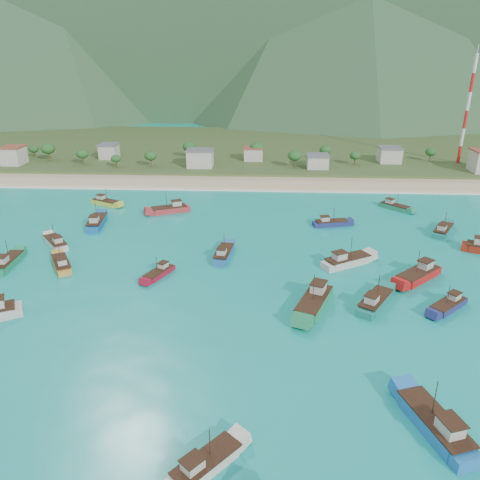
{
  "coord_description": "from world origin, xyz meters",
  "views": [
    {
      "loc": [
        -0.03,
        -83.46,
        44.82
      ],
      "look_at": [
        -5.26,
        18.0,
        3.0
      ],
      "focal_mm": 35.0,
      "sensor_mm": 36.0,
      "label": 1
    }
  ],
  "objects_px": {
    "boat_9": "(418,275)",
    "boat_0": "(8,263)",
    "boat_5": "(224,254)",
    "boat_7": "(347,261)",
    "boat_3": "(314,303)",
    "boat_12": "(375,302)",
    "boat_23": "(106,203)",
    "radio_tower": "(467,111)",
    "boat_16": "(435,425)",
    "boat_22": "(159,273)",
    "boat_11": "(395,207)",
    "boat_26": "(62,265)",
    "boat_21": "(97,223)",
    "boat_4": "(205,465)",
    "boat_14": "(331,223)",
    "boat_6": "(448,306)",
    "boat_18": "(170,210)",
    "boat_19": "(443,231)",
    "boat_17": "(56,243)"
  },
  "relations": [
    {
      "from": "boat_21",
      "to": "boat_26",
      "type": "distance_m",
      "value": 26.15
    },
    {
      "from": "boat_6",
      "to": "boat_22",
      "type": "relative_size",
      "value": 1.02
    },
    {
      "from": "boat_7",
      "to": "boat_9",
      "type": "distance_m",
      "value": 15.18
    },
    {
      "from": "boat_9",
      "to": "boat_17",
      "type": "bearing_deg",
      "value": 38.19
    },
    {
      "from": "boat_5",
      "to": "boat_22",
      "type": "distance_m",
      "value": 16.41
    },
    {
      "from": "boat_9",
      "to": "boat_17",
      "type": "xyz_separation_m",
      "value": [
        -83.02,
        13.68,
        -0.22
      ]
    },
    {
      "from": "boat_6",
      "to": "boat_7",
      "type": "bearing_deg",
      "value": -0.57
    },
    {
      "from": "boat_12",
      "to": "boat_16",
      "type": "distance_m",
      "value": 30.97
    },
    {
      "from": "boat_22",
      "to": "boat_26",
      "type": "relative_size",
      "value": 0.86
    },
    {
      "from": "boat_22",
      "to": "boat_23",
      "type": "bearing_deg",
      "value": -35.45
    },
    {
      "from": "boat_16",
      "to": "boat_26",
      "type": "relative_size",
      "value": 1.3
    },
    {
      "from": "boat_5",
      "to": "boat_12",
      "type": "xyz_separation_m",
      "value": [
        30.15,
        -20.59,
        0.08
      ]
    },
    {
      "from": "boat_0",
      "to": "boat_9",
      "type": "distance_m",
      "value": 88.98
    },
    {
      "from": "boat_4",
      "to": "boat_11",
      "type": "relative_size",
      "value": 1.06
    },
    {
      "from": "boat_11",
      "to": "boat_26",
      "type": "height_order",
      "value": "boat_26"
    },
    {
      "from": "boat_17",
      "to": "boat_22",
      "type": "relative_size",
      "value": 1.12
    },
    {
      "from": "boat_5",
      "to": "boat_26",
      "type": "bearing_deg",
      "value": -161.04
    },
    {
      "from": "boat_18",
      "to": "boat_11",
      "type": "bearing_deg",
      "value": -108.78
    },
    {
      "from": "boat_3",
      "to": "boat_12",
      "type": "distance_m",
      "value": 11.51
    },
    {
      "from": "boat_12",
      "to": "boat_21",
      "type": "distance_m",
      "value": 77.23
    },
    {
      "from": "boat_5",
      "to": "boat_19",
      "type": "bearing_deg",
      "value": 25.12
    },
    {
      "from": "radio_tower",
      "to": "boat_16",
      "type": "relative_size",
      "value": 3.16
    },
    {
      "from": "boat_22",
      "to": "boat_3",
      "type": "bearing_deg",
      "value": -175.0
    },
    {
      "from": "boat_4",
      "to": "boat_14",
      "type": "bearing_deg",
      "value": 115.05
    },
    {
      "from": "boat_6",
      "to": "boat_14",
      "type": "bearing_deg",
      "value": -21.22
    },
    {
      "from": "boat_6",
      "to": "boat_23",
      "type": "xyz_separation_m",
      "value": [
        -83.2,
        58.11,
        0.05
      ]
    },
    {
      "from": "boat_23",
      "to": "boat_12",
      "type": "bearing_deg",
      "value": 77.87
    },
    {
      "from": "radio_tower",
      "to": "boat_17",
      "type": "height_order",
      "value": "radio_tower"
    },
    {
      "from": "boat_7",
      "to": "boat_12",
      "type": "xyz_separation_m",
      "value": [
        2.45,
        -17.78,
        -0.08
      ]
    },
    {
      "from": "boat_3",
      "to": "boat_17",
      "type": "height_order",
      "value": "boat_3"
    },
    {
      "from": "boat_3",
      "to": "boat_4",
      "type": "distance_m",
      "value": 40.35
    },
    {
      "from": "boat_4",
      "to": "boat_18",
      "type": "relative_size",
      "value": 0.79
    },
    {
      "from": "boat_18",
      "to": "boat_6",
      "type": "bearing_deg",
      "value": -154.24
    },
    {
      "from": "boat_3",
      "to": "boat_14",
      "type": "relative_size",
      "value": 1.39
    },
    {
      "from": "boat_5",
      "to": "radio_tower",
      "type": "bearing_deg",
      "value": 54.19
    },
    {
      "from": "radio_tower",
      "to": "boat_26",
      "type": "distance_m",
      "value": 160.12
    },
    {
      "from": "boat_5",
      "to": "boat_11",
      "type": "height_order",
      "value": "boat_5"
    },
    {
      "from": "boat_4",
      "to": "boat_11",
      "type": "xyz_separation_m",
      "value": [
        45.48,
        96.25,
        -0.03
      ]
    },
    {
      "from": "boat_7",
      "to": "boat_19",
      "type": "xyz_separation_m",
      "value": [
        28.16,
        20.73,
        -0.15
      ]
    },
    {
      "from": "boat_0",
      "to": "boat_12",
      "type": "height_order",
      "value": "boat_12"
    },
    {
      "from": "boat_23",
      "to": "boat_14",
      "type": "bearing_deg",
      "value": 104.85
    },
    {
      "from": "boat_5",
      "to": "boat_16",
      "type": "bearing_deg",
      "value": -51.61
    },
    {
      "from": "boat_11",
      "to": "boat_22",
      "type": "relative_size",
      "value": 1.01
    },
    {
      "from": "boat_16",
      "to": "boat_22",
      "type": "bearing_deg",
      "value": 118.41
    },
    {
      "from": "boat_6",
      "to": "boat_21",
      "type": "bearing_deg",
      "value": 21.74
    },
    {
      "from": "boat_3",
      "to": "boat_22",
      "type": "distance_m",
      "value": 33.63
    },
    {
      "from": "boat_5",
      "to": "boat_7",
      "type": "relative_size",
      "value": 0.89
    },
    {
      "from": "boat_14",
      "to": "boat_6",
      "type": "bearing_deg",
      "value": 8.51
    },
    {
      "from": "boat_9",
      "to": "boat_0",
      "type": "bearing_deg",
      "value": 46.22
    },
    {
      "from": "radio_tower",
      "to": "boat_26",
      "type": "xyz_separation_m",
      "value": [
        -122.69,
        -100.58,
        -21.62
      ]
    }
  ]
}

